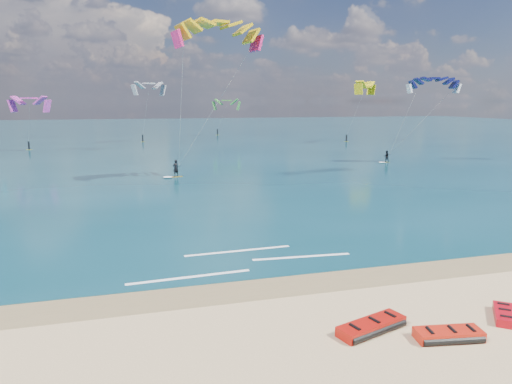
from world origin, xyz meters
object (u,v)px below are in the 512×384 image
packed_kite_mid (448,339)px  packed_kite_left (371,331)px  kitesurfer_far (411,115)px  packed_kite_right (504,318)px  kitesurfer_main (197,94)px

packed_kite_mid → packed_kite_left: bearing=160.8°
packed_kite_mid → kitesurfer_far: (24.55, 39.95, 6.39)m
packed_kite_left → packed_kite_right: bearing=-22.1°
packed_kite_mid → kitesurfer_main: 35.38m
kitesurfer_main → packed_kite_left: bearing=-103.0°
packed_kite_mid → packed_kite_right: packed_kite_mid is taller
packed_kite_mid → packed_kite_right: size_ratio=1.28×
packed_kite_left → packed_kite_mid: packed_kite_left is taller
packed_kite_mid → kitesurfer_far: size_ratio=0.21×
packed_kite_mid → kitesurfer_far: kitesurfer_far is taller
packed_kite_mid → packed_kite_right: bearing=23.1°
packed_kite_right → kitesurfer_far: 45.13m
packed_kite_left → packed_kite_right: size_ratio=1.51×
packed_kite_left → kitesurfer_far: 47.54m
kitesurfer_far → packed_kite_right: bearing=-137.9°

